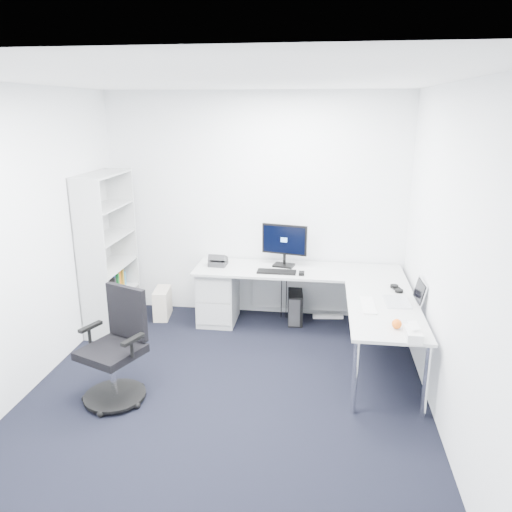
# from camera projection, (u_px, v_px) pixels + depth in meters

# --- Properties ---
(ground) EXTENTS (4.20, 4.20, 0.00)m
(ground) POSITION_uv_depth(u_px,v_px,m) (223.00, 403.00, 4.41)
(ground) COLOR black
(ceiling) EXTENTS (4.20, 4.20, 0.00)m
(ceiling) POSITION_uv_depth(u_px,v_px,m) (216.00, 80.00, 3.63)
(ceiling) COLOR white
(wall_back) EXTENTS (3.60, 0.02, 2.70)m
(wall_back) POSITION_uv_depth(u_px,v_px,m) (255.00, 207.00, 6.02)
(wall_back) COLOR white
(wall_back) RESTS_ON ground
(wall_front) EXTENTS (3.60, 0.02, 2.70)m
(wall_front) POSITION_uv_depth(u_px,v_px,m) (116.00, 404.00, 2.03)
(wall_front) COLOR white
(wall_front) RESTS_ON ground
(wall_left) EXTENTS (0.02, 4.20, 2.70)m
(wall_left) POSITION_uv_depth(u_px,v_px,m) (13.00, 248.00, 4.25)
(wall_left) COLOR white
(wall_left) RESTS_ON ground
(wall_right) EXTENTS (0.02, 4.20, 2.70)m
(wall_right) POSITION_uv_depth(u_px,v_px,m) (452.00, 266.00, 3.79)
(wall_right) COLOR white
(wall_right) RESTS_ON ground
(l_desk) EXTENTS (2.40, 1.35, 0.70)m
(l_desk) POSITION_uv_depth(u_px,v_px,m) (296.00, 308.00, 5.57)
(l_desk) COLOR #B2B5B4
(l_desk) RESTS_ON ground
(drawer_pedestal) EXTENTS (0.43, 0.54, 0.66)m
(drawer_pedestal) POSITION_uv_depth(u_px,v_px,m) (218.00, 295.00, 6.01)
(drawer_pedestal) COLOR #B2B5B4
(drawer_pedestal) RESTS_ON ground
(bookshelf) EXTENTS (0.35, 0.91, 1.82)m
(bookshelf) POSITION_uv_depth(u_px,v_px,m) (108.00, 252.00, 5.73)
(bookshelf) COLOR #B7B9B9
(bookshelf) RESTS_ON ground
(task_chair) EXTENTS (0.74, 0.74, 1.01)m
(task_chair) POSITION_uv_depth(u_px,v_px,m) (111.00, 349.00, 4.31)
(task_chair) COLOR black
(task_chair) RESTS_ON ground
(black_pc_tower) EXTENTS (0.20, 0.40, 0.38)m
(black_pc_tower) POSITION_uv_depth(u_px,v_px,m) (295.00, 307.00, 6.03)
(black_pc_tower) COLOR black
(black_pc_tower) RESTS_ON ground
(beige_pc_tower) EXTENTS (0.22, 0.40, 0.36)m
(beige_pc_tower) POSITION_uv_depth(u_px,v_px,m) (162.00, 303.00, 6.17)
(beige_pc_tower) COLOR beige
(beige_pc_tower) RESTS_ON ground
(power_strip) EXTENTS (0.38, 0.11, 0.04)m
(power_strip) POSITION_uv_depth(u_px,v_px,m) (328.00, 316.00, 6.17)
(power_strip) COLOR silver
(power_strip) RESTS_ON ground
(monitor) EXTENTS (0.56, 0.28, 0.52)m
(monitor) POSITION_uv_depth(u_px,v_px,m) (284.00, 245.00, 5.83)
(monitor) COLOR black
(monitor) RESTS_ON l_desk
(black_keyboard) EXTENTS (0.44, 0.16, 0.02)m
(black_keyboard) POSITION_uv_depth(u_px,v_px,m) (277.00, 272.00, 5.66)
(black_keyboard) COLOR black
(black_keyboard) RESTS_ON l_desk
(mouse) EXTENTS (0.06, 0.10, 0.03)m
(mouse) POSITION_uv_depth(u_px,v_px,m) (302.00, 273.00, 5.59)
(mouse) COLOR black
(mouse) RESTS_ON l_desk
(desk_phone) EXTENTS (0.21, 0.21, 0.14)m
(desk_phone) POSITION_uv_depth(u_px,v_px,m) (218.00, 260.00, 5.91)
(desk_phone) COLOR #29292C
(desk_phone) RESTS_ON l_desk
(laptop) EXTENTS (0.36, 0.35, 0.24)m
(laptop) POSITION_uv_depth(u_px,v_px,m) (398.00, 291.00, 4.76)
(laptop) COLOR silver
(laptop) RESTS_ON l_desk
(white_keyboard) EXTENTS (0.13, 0.43, 0.01)m
(white_keyboard) POSITION_uv_depth(u_px,v_px,m) (368.00, 305.00, 4.72)
(white_keyboard) COLOR silver
(white_keyboard) RESTS_ON l_desk
(headphones) EXTENTS (0.17, 0.22, 0.05)m
(headphones) POSITION_uv_depth(u_px,v_px,m) (397.00, 288.00, 5.12)
(headphones) COLOR black
(headphones) RESTS_ON l_desk
(orange_fruit) EXTENTS (0.08, 0.08, 0.08)m
(orange_fruit) POSITION_uv_depth(u_px,v_px,m) (397.00, 324.00, 4.23)
(orange_fruit) COLOR orange
(orange_fruit) RESTS_ON l_desk
(tissue_box) EXTENTS (0.12, 0.23, 0.08)m
(tissue_box) POSITION_uv_depth(u_px,v_px,m) (413.00, 334.00, 4.03)
(tissue_box) COLOR silver
(tissue_box) RESTS_ON l_desk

